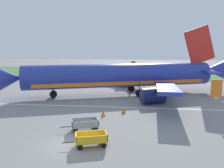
# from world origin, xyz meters

# --- Properties ---
(ground_plane) EXTENTS (220.00, 220.00, 0.00)m
(ground_plane) POSITION_xyz_m (0.00, 0.00, 0.00)
(ground_plane) COLOR gray
(grass_strip) EXTENTS (220.00, 28.00, 0.06)m
(grass_strip) POSITION_xyz_m (0.00, 50.16, 0.03)
(grass_strip) COLOR #477A38
(grass_strip) RESTS_ON ground
(apron_stripe) EXTENTS (120.00, 0.36, 0.01)m
(apron_stripe) POSITION_xyz_m (0.00, 12.30, 0.01)
(apron_stripe) COLOR silver
(apron_stripe) RESTS_ON ground
(airplane) EXTENTS (36.66, 29.81, 11.34)m
(airplane) POSITION_xyz_m (3.60, 20.52, 3.05)
(airplane) COLOR #28389E
(airplane) RESTS_ON ground
(baggage_cart_nearest) EXTENTS (3.61, 2.09, 1.07)m
(baggage_cart_nearest) POSITION_xyz_m (1.88, 0.10, 0.60)
(baggage_cart_nearest) COLOR gold
(baggage_cart_nearest) RESTS_ON ground
(baggage_cart_second_in_row) EXTENTS (3.60, 2.11, 1.07)m
(baggage_cart_second_in_row) POSITION_xyz_m (0.60, 3.58, 0.60)
(baggage_cart_second_in_row) COLOR gray
(baggage_cart_second_in_row) RESTS_ON ground
(traffic_cone_near_plane) EXTENTS (0.51, 0.51, 0.67)m
(traffic_cone_near_plane) POSITION_xyz_m (1.65, 8.22, 0.33)
(traffic_cone_near_plane) COLOR orange
(traffic_cone_near_plane) RESTS_ON ground
(traffic_cone_mid_apron) EXTENTS (0.54, 0.54, 0.70)m
(traffic_cone_mid_apron) POSITION_xyz_m (3.86, 9.79, 0.35)
(traffic_cone_mid_apron) COLOR orange
(traffic_cone_mid_apron) RESTS_ON ground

